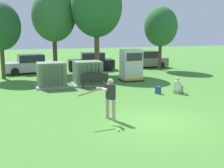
% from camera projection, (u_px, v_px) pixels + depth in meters
% --- Properties ---
extents(ground_plane, '(96.00, 96.00, 0.00)m').
position_uv_depth(ground_plane, '(154.00, 122.00, 12.06)').
color(ground_plane, '#478433').
extents(transformer_west, '(2.10, 1.70, 1.62)m').
position_uv_depth(transformer_west, '(51.00, 75.00, 19.27)').
color(transformer_west, '#9E9B93').
rests_on(transformer_west, ground).
extents(transformer_mid_west, '(2.10, 1.70, 1.62)m').
position_uv_depth(transformer_mid_west, '(88.00, 73.00, 19.96)').
color(transformer_mid_west, '#9E9B93').
rests_on(transformer_mid_west, ground).
extents(generator_enclosure, '(1.60, 1.40, 2.30)m').
position_uv_depth(generator_enclosure, '(131.00, 65.00, 21.60)').
color(generator_enclosure, '#262626').
rests_on(generator_enclosure, ground).
extents(park_bench, '(1.83, 0.54, 0.92)m').
position_uv_depth(park_bench, '(94.00, 79.00, 19.23)').
color(park_bench, '#2D2823').
rests_on(park_bench, ground).
extents(batter, '(1.61, 0.77, 1.74)m').
position_uv_depth(batter, '(109.00, 97.00, 12.19)').
color(batter, tan).
rests_on(batter, ground).
extents(sports_ball, '(0.09, 0.09, 0.09)m').
position_uv_depth(sports_ball, '(119.00, 130.00, 10.95)').
color(sports_ball, white).
rests_on(sports_ball, ground).
extents(seated_spectator, '(0.78, 0.68, 0.96)m').
position_uv_depth(seated_spectator, '(178.00, 87.00, 17.43)').
color(seated_spectator, tan).
rests_on(seated_spectator, ground).
extents(backpack, '(0.34, 0.37, 0.44)m').
position_uv_depth(backpack, '(158.00, 90.00, 17.30)').
color(backpack, '#264C8C').
rests_on(backpack, ground).
extents(tree_left, '(2.99, 2.99, 5.72)m').
position_uv_depth(tree_left, '(0.00, 27.00, 21.98)').
color(tree_left, '#4C3828').
rests_on(tree_left, ground).
extents(tree_center_left, '(3.71, 3.71, 7.09)m').
position_uv_depth(tree_center_left, '(54.00, 16.00, 24.92)').
color(tree_center_left, '#4C3828').
rests_on(tree_center_left, ground).
extents(tree_center_right, '(4.25, 4.25, 8.13)m').
position_uv_depth(tree_center_right, '(97.00, 7.00, 24.36)').
color(tree_center_right, brown).
rests_on(tree_center_right, ground).
extents(tree_right, '(3.03, 3.03, 5.80)m').
position_uv_depth(tree_right, '(161.00, 27.00, 26.81)').
color(tree_right, '#4C3828').
rests_on(tree_right, ground).
extents(parked_car_leftmost, '(4.35, 2.24, 1.62)m').
position_uv_depth(parked_car_leftmost, '(30.00, 65.00, 25.32)').
color(parked_car_leftmost, '#B2B2B7').
rests_on(parked_car_leftmost, ground).
extents(parked_car_left_of_center, '(4.38, 2.32, 1.62)m').
position_uv_depth(parked_car_left_of_center, '(91.00, 62.00, 27.35)').
color(parked_car_left_of_center, black).
rests_on(parked_car_left_of_center, ground).
extents(parked_car_right_of_center, '(4.39, 2.33, 1.62)m').
position_uv_depth(parked_car_right_of_center, '(146.00, 60.00, 29.26)').
color(parked_car_right_of_center, gray).
rests_on(parked_car_right_of_center, ground).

